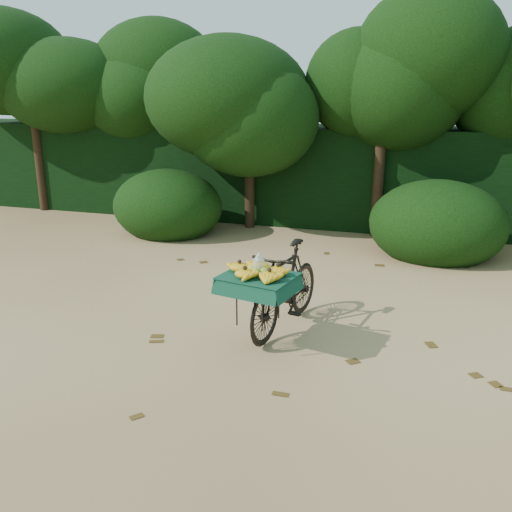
% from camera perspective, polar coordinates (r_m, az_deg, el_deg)
% --- Properties ---
extents(ground, '(80.00, 80.00, 0.00)m').
position_cam_1_polar(ground, '(4.93, -0.17, -12.30)').
color(ground, tan).
rests_on(ground, ground).
extents(vendor_bicycle, '(0.84, 1.71, 0.92)m').
position_cam_1_polar(vendor_bicycle, '(5.63, 3.02, -3.26)').
color(vendor_bicycle, black).
rests_on(vendor_bicycle, ground).
extents(hedge_backdrop, '(26.00, 1.80, 1.80)m').
position_cam_1_polar(hedge_backdrop, '(10.59, 10.55, 8.34)').
color(hedge_backdrop, black).
rests_on(hedge_backdrop, ground).
extents(tree_row, '(14.50, 2.00, 4.00)m').
position_cam_1_polar(tree_row, '(9.81, 6.37, 14.33)').
color(tree_row, black).
rests_on(tree_row, ground).
extents(bush_clumps, '(8.80, 1.70, 0.90)m').
position_cam_1_polar(bush_clumps, '(8.66, 11.88, 3.40)').
color(bush_clumps, black).
rests_on(bush_clumps, ground).
extents(leaf_litter, '(7.00, 7.30, 0.01)m').
position_cam_1_polar(leaf_litter, '(5.48, 1.96, -9.11)').
color(leaf_litter, '#4F3915').
rests_on(leaf_litter, ground).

